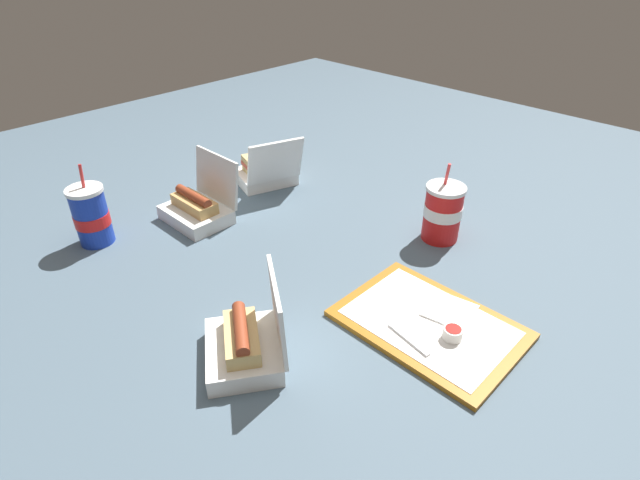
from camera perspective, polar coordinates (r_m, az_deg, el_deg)
name	(u,v)px	position (r m, az deg, el deg)	size (l,w,h in m)	color
ground_plane	(319,267)	(1.25, -0.07, -3.13)	(3.20, 3.20, 0.00)	#4C6070
food_tray	(429,324)	(1.10, 12.34, -9.37)	(0.37, 0.26, 0.01)	#A56619
ketchup_cup	(451,334)	(1.06, 14.79, -10.35)	(0.04, 0.04, 0.02)	white
napkin_stack	(450,310)	(1.13, 14.61, -7.79)	(0.10, 0.10, 0.00)	white
plastic_fork	(409,339)	(1.04, 10.09, -11.08)	(0.11, 0.01, 0.01)	white
clamshell_hotdog_center	(198,207)	(1.47, -13.75, 3.69)	(0.19, 0.17, 0.18)	white
clamshell_sandwich_back	(266,171)	(1.65, -6.21, 7.89)	(0.24, 0.23, 0.18)	white
clamshell_hotdog_front	(247,342)	(1.00, -8.34, -11.50)	(0.23, 0.22, 0.18)	white
soda_cup_front	(443,212)	(1.36, 13.84, 3.10)	(0.10, 0.10, 0.22)	red
soda_cup_corner	(91,216)	(1.44, -24.68, 2.51)	(0.09, 0.09, 0.22)	#1938B7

